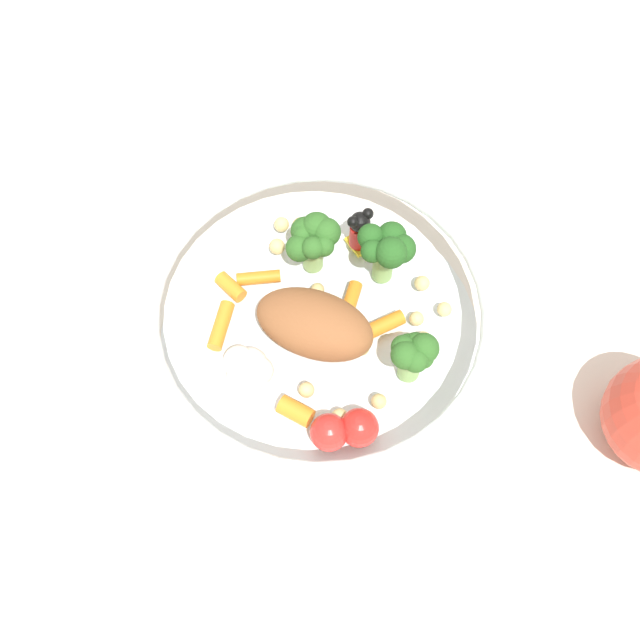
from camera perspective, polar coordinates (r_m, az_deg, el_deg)
name	(u,v)px	position (r m, az deg, el deg)	size (l,w,h in m)	color
ground_plane	(327,356)	(0.58, 0.51, -2.44)	(2.40, 2.40, 0.00)	silver
food_container	(322,319)	(0.56, 0.12, 0.07)	(0.23, 0.23, 0.06)	white
folded_napkin	(36,307)	(0.63, -18.69, 0.83)	(0.13, 0.11, 0.01)	white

